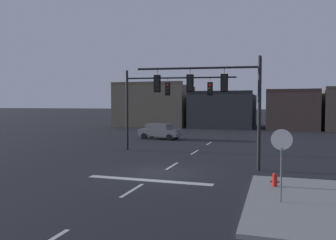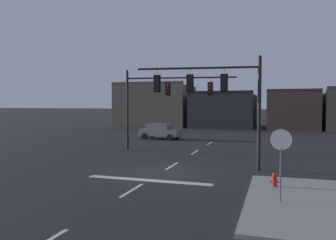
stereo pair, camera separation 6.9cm
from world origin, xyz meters
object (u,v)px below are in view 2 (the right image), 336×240
Objects in this scene: stop_sign at (281,148)px; fire_hydrant at (274,182)px; car_lot_nearside at (160,131)px; signal_mast_near_side at (217,92)px; signal_mast_far_side at (160,96)px.

stop_sign is 3.01m from fire_hydrant.
stop_sign is 0.61× the size of car_lot_nearside.
fire_hydrant is at bearing -50.49° from signal_mast_near_side.
signal_mast_near_side reaches higher than fire_hydrant.
signal_mast_near_side is at bearing -59.91° from car_lot_nearside.
car_lot_nearside reaches higher than fire_hydrant.
signal_mast_near_side is at bearing 118.46° from stop_sign.
fire_hydrant is at bearing 95.09° from stop_sign.
car_lot_nearside is at bearing 122.24° from fire_hydrant.
signal_mast_far_side reaches higher than car_lot_nearside.
signal_mast_near_side is 9.34× the size of fire_hydrant.
signal_mast_far_side reaches higher than stop_sign.
stop_sign is 23.83m from car_lot_nearside.
signal_mast_far_side is 13.81m from fire_hydrant.
signal_mast_near_side is 17.11m from car_lot_nearside.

